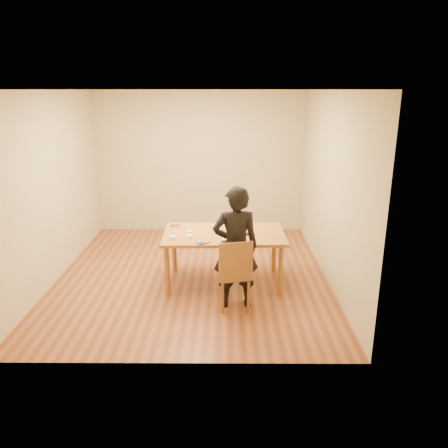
{
  "coord_description": "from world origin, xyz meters",
  "views": [
    {
      "loc": [
        0.51,
        -6.12,
        2.7
      ],
      "look_at": [
        0.48,
        -0.29,
        0.9
      ],
      "focal_mm": 35.0,
      "sensor_mm": 36.0,
      "label": 1
    }
  ],
  "objects_px": {
    "dining_table": "(224,234)",
    "dining_chair": "(235,275)",
    "cake_plate": "(241,232)",
    "person": "(236,248)",
    "cake": "(242,230)"
  },
  "relations": [
    {
      "from": "dining_table",
      "to": "dining_chair",
      "type": "relative_size",
      "value": 4.51
    },
    {
      "from": "dining_chair",
      "to": "cake",
      "type": "distance_m",
      "value": 0.85
    },
    {
      "from": "dining_chair",
      "to": "cake_plate",
      "type": "bearing_deg",
      "value": 70.0
    },
    {
      "from": "dining_table",
      "to": "person",
      "type": "relative_size",
      "value": 1.07
    },
    {
      "from": "dining_chair",
      "to": "cake_plate",
      "type": "xyz_separation_m",
      "value": [
        0.1,
        0.77,
        0.31
      ]
    },
    {
      "from": "dining_table",
      "to": "cake",
      "type": "height_order",
      "value": "cake"
    },
    {
      "from": "dining_chair",
      "to": "cake",
      "type": "bearing_deg",
      "value": 70.0
    },
    {
      "from": "cake",
      "to": "dining_chair",
      "type": "bearing_deg",
      "value": -97.26
    },
    {
      "from": "dining_chair",
      "to": "dining_table",
      "type": "bearing_deg",
      "value": 88.21
    },
    {
      "from": "cake_plate",
      "to": "dining_chair",
      "type": "bearing_deg",
      "value": -97.26
    },
    {
      "from": "dining_chair",
      "to": "cake_plate",
      "type": "distance_m",
      "value": 0.84
    },
    {
      "from": "cake",
      "to": "dining_table",
      "type": "bearing_deg",
      "value": 178.93
    },
    {
      "from": "dining_chair",
      "to": "person",
      "type": "relative_size",
      "value": 0.24
    },
    {
      "from": "dining_table",
      "to": "cake_plate",
      "type": "height_order",
      "value": "cake_plate"
    },
    {
      "from": "dining_table",
      "to": "dining_chair",
      "type": "xyz_separation_m",
      "value": [
        0.15,
        -0.78,
        -0.28
      ]
    }
  ]
}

